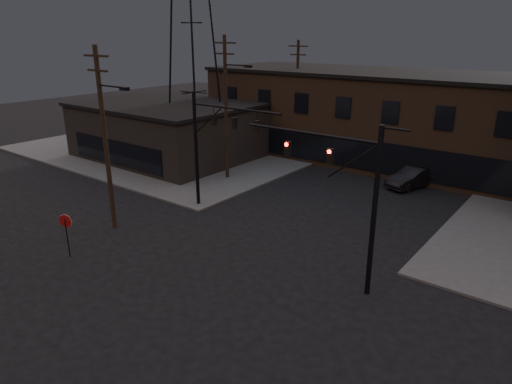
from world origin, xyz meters
TOP-DOWN VIEW (x-y plane):
  - ground at (0.00, 0.00)m, footprint 140.00×140.00m
  - sidewalk_nw at (-22.00, 22.00)m, footprint 30.00×30.00m
  - building_row at (0.00, 28.00)m, footprint 40.00×12.00m
  - building_left at (-20.00, 16.00)m, footprint 16.00×12.00m
  - traffic_signal_near at (5.36, 4.50)m, footprint 7.12×0.24m
  - traffic_signal_far at (-6.72, 8.00)m, footprint 7.12×0.24m
  - stop_sign at (-8.00, -1.99)m, footprint 0.72×0.33m
  - utility_pole_near at (-9.43, 2.00)m, footprint 3.70×0.28m
  - utility_pole_mid at (-10.44, 14.00)m, footprint 3.70×0.28m
  - utility_pole_far at (-11.50, 26.00)m, footprint 2.20×0.28m
  - transmission_tower at (-18.00, 18.00)m, footprint 7.00×7.00m
  - car_crossing at (2.60, 21.33)m, footprint 3.14×5.10m

SIDE VIEW (x-z plane):
  - ground at x=0.00m, z-range 0.00..0.00m
  - sidewalk_nw at x=-22.00m, z-range 0.00..0.15m
  - car_crossing at x=2.60m, z-range 0.00..1.59m
  - stop_sign at x=-8.00m, z-range 0.60..3.08m
  - building_left at x=-20.00m, z-range 0.00..5.00m
  - building_row at x=0.00m, z-range 0.00..8.00m
  - traffic_signal_near at x=5.36m, z-range 0.93..8.93m
  - traffic_signal_far at x=-6.72m, z-range 1.01..9.01m
  - utility_pole_far at x=-11.50m, z-range 0.28..11.28m
  - utility_pole_near at x=-9.43m, z-range 0.37..11.37m
  - utility_pole_mid at x=-10.44m, z-range 0.38..11.88m
  - transmission_tower at x=-18.00m, z-range 0.00..25.00m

